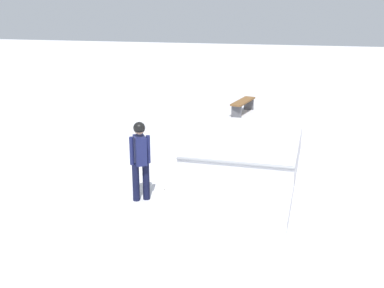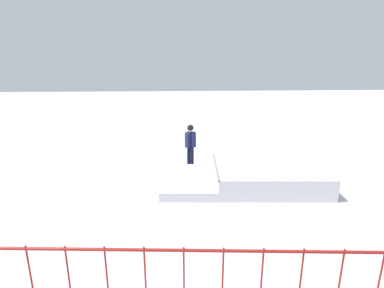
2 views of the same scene
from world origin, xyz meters
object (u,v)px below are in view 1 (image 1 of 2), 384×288
Objects in this scene: skater at (140,155)px; skateboard at (168,197)px; park_bench at (243,104)px; skate_ramp at (243,160)px.

skater is 1.10m from skateboard.
skater is 8.32m from park_bench.
park_bench is at bearing 162.15° from skateboard.
skateboard is 8.15m from park_bench.
skater reaches higher than park_bench.
park_bench is (-8.18, 1.36, -0.65)m from skater.
skateboard is (-0.07, 0.58, -0.93)m from skater.
skater is at bearing -95.25° from skateboard.
skateboard is at bearing -5.54° from park_bench.
skate_ramp is 6.13m from park_bench.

